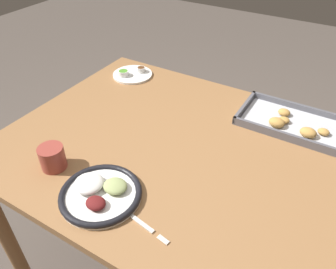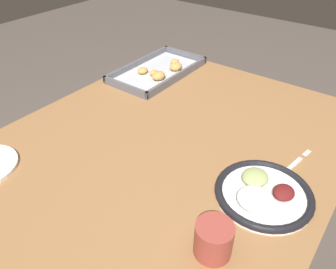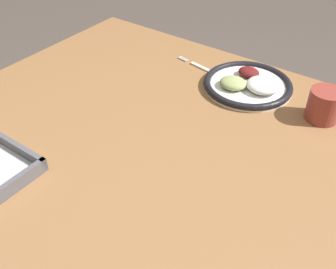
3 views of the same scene
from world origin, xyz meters
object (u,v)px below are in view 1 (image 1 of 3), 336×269
saucer_plate (132,74)px  baking_tray (295,124)px  dinner_plate (100,193)px  fork (139,221)px  drinking_cup (52,158)px

saucer_plate → baking_tray: bearing=-1.3°
dinner_plate → saucer_plate: size_ratio=1.31×
saucer_plate → fork: bearing=-53.0°
dinner_plate → drinking_cup: size_ratio=3.02×
dinner_plate → fork: dinner_plate is taller
fork → baking_tray: bearing=78.8°
fork → saucer_plate: bearing=136.7°
saucer_plate → drinking_cup: 0.67m
dinner_plate → baking_tray: size_ratio=0.59×
fork → baking_tray: (0.26, 0.68, 0.01)m
dinner_plate → fork: size_ratio=1.29×
drinking_cup → dinner_plate: bearing=-5.6°
baking_tray → dinner_plate: bearing=-122.0°
dinner_plate → drinking_cup: drinking_cup is taller
dinner_plate → saucer_plate: bearing=118.8°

